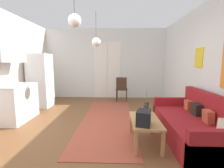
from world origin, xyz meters
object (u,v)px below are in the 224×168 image
(handbag, at_px, (144,117))
(coffee_table, at_px, (145,123))
(refrigerator, at_px, (40,81))
(pendant_lamp_far, at_px, (96,42))
(couch, at_px, (194,126))
(bamboo_vase, at_px, (146,108))
(accent_chair, at_px, (122,88))
(pendant_lamp_near, at_px, (75,21))

(handbag, bearing_deg, coffee_table, 73.93)
(coffee_table, relative_size, refrigerator, 0.53)
(refrigerator, xyz_separation_m, pendant_lamp_far, (1.93, -0.69, 1.13))
(couch, height_order, handbag, couch)
(coffee_table, height_order, bamboo_vase, bamboo_vase)
(couch, xyz_separation_m, handbag, (-1.02, -0.39, 0.29))
(refrigerator, bearing_deg, coffee_table, -37.80)
(handbag, distance_m, accent_chair, 3.33)
(bamboo_vase, xyz_separation_m, refrigerator, (-3.07, 2.04, 0.29))
(accent_chair, bearing_deg, pendant_lamp_near, 76.45)
(coffee_table, xyz_separation_m, refrigerator, (-3.00, 2.33, 0.48))
(coffee_table, distance_m, handbag, 0.32)
(pendant_lamp_far, bearing_deg, couch, -36.47)
(pendant_lamp_near, distance_m, pendant_lamp_far, 1.41)
(handbag, relative_size, pendant_lamp_far, 0.39)
(coffee_table, bearing_deg, pendant_lamp_far, 123.27)
(handbag, distance_m, refrigerator, 3.91)
(accent_chair, bearing_deg, coffee_table, 101.33)
(bamboo_vase, distance_m, handbag, 0.55)
(coffee_table, relative_size, handbag, 2.61)
(handbag, bearing_deg, accent_chair, 94.66)
(accent_chair, distance_m, pendant_lamp_far, 2.19)
(accent_chair, xyz_separation_m, pendant_lamp_far, (-0.73, -1.43, 1.48))
(couch, bearing_deg, refrigerator, 151.03)
(coffee_table, relative_size, bamboo_vase, 1.96)
(bamboo_vase, height_order, pendant_lamp_near, pendant_lamp_near)
(refrigerator, xyz_separation_m, pendant_lamp_near, (1.72, -2.07, 1.35))
(coffee_table, bearing_deg, bamboo_vase, 77.70)
(coffee_table, relative_size, pendant_lamp_far, 1.02)
(bamboo_vase, distance_m, refrigerator, 3.69)
(handbag, height_order, accent_chair, accent_chair)
(couch, distance_m, bamboo_vase, 0.94)
(couch, height_order, accent_chair, accent_chair)
(handbag, xyz_separation_m, pendant_lamp_far, (-1.00, 1.88, 1.43))
(refrigerator, bearing_deg, couch, -28.97)
(coffee_table, distance_m, accent_chair, 3.09)
(handbag, bearing_deg, pendant_lamp_near, 157.34)
(pendant_lamp_far, bearing_deg, pendant_lamp_near, -98.66)
(coffee_table, distance_m, bamboo_vase, 0.35)
(pendant_lamp_far, bearing_deg, refrigerator, 160.24)
(accent_chair, bearing_deg, couch, 118.72)
(refrigerator, relative_size, pendant_lamp_near, 2.51)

